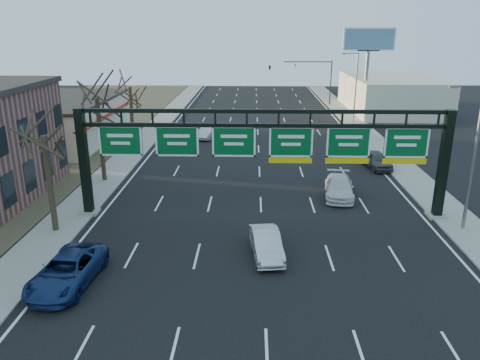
{
  "coord_description": "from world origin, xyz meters",
  "views": [
    {
      "loc": [
        -0.63,
        -21.27,
        12.13
      ],
      "look_at": [
        -1.38,
        5.83,
        3.2
      ],
      "focal_mm": 35.0,
      "sensor_mm": 36.0,
      "label": 1
    }
  ],
  "objects_px": {
    "sign_gantry": "(265,149)",
    "car_silver_sedan": "(266,244)",
    "car_blue_suv": "(67,271)",
    "car_white_wagon": "(339,187)"
  },
  "relations": [
    {
      "from": "sign_gantry",
      "to": "car_silver_sedan",
      "type": "xyz_separation_m",
      "value": [
        0.02,
        -5.84,
        -3.93
      ]
    },
    {
      "from": "car_blue_suv",
      "to": "car_silver_sedan",
      "type": "height_order",
      "value": "car_blue_suv"
    },
    {
      "from": "car_silver_sedan",
      "to": "car_white_wagon",
      "type": "distance_m",
      "value": 11.2
    },
    {
      "from": "car_blue_suv",
      "to": "car_silver_sedan",
      "type": "relative_size",
      "value": 1.26
    },
    {
      "from": "sign_gantry",
      "to": "car_white_wagon",
      "type": "bearing_deg",
      "value": 33.82
    },
    {
      "from": "sign_gantry",
      "to": "car_white_wagon",
      "type": "distance_m",
      "value": 7.88
    },
    {
      "from": "sign_gantry",
      "to": "car_blue_suv",
      "type": "distance_m",
      "value": 13.99
    },
    {
      "from": "car_white_wagon",
      "to": "sign_gantry",
      "type": "bearing_deg",
      "value": -138.72
    },
    {
      "from": "sign_gantry",
      "to": "car_white_wagon",
      "type": "relative_size",
      "value": 4.91
    },
    {
      "from": "sign_gantry",
      "to": "car_silver_sedan",
      "type": "relative_size",
      "value": 5.76
    }
  ]
}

